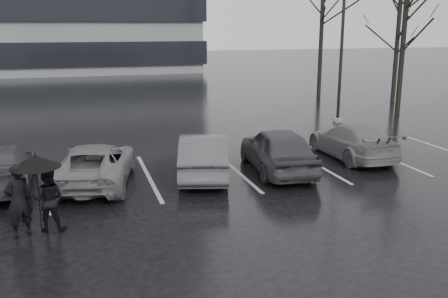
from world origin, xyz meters
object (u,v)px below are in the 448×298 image
car_main (278,149)px  lamp_post (342,41)px  car_west_b (95,164)px  pedestrian_left (18,201)px  car_east (352,141)px  tree_east (404,36)px  car_west_a (203,155)px  car_west_c (0,166)px  tree_ne (397,43)px  pedestrian_right (48,199)px  tree_north (321,30)px

car_main → lamp_post: lamp_post is taller
car_west_b → pedestrian_left: bearing=74.5°
car_east → tree_east: tree_east is taller
pedestrian_left → car_east: bearing=168.8°
car_east → tree_east: bearing=-133.5°
car_main → lamp_post: size_ratio=0.50×
pedestrian_left → tree_east: size_ratio=0.21×
car_west_a → car_west_c: bearing=8.5°
tree_east → car_main: bearing=-141.7°
car_east → tree_ne: (9.51, 11.22, 2.89)m
car_west_a → lamp_post: lamp_post is taller
car_main → pedestrian_right: 7.37m
car_main → car_east: bearing=-160.0°
lamp_post → tree_ne: bearing=37.3°
car_west_a → car_west_b: car_west_a is taller
tree_east → lamp_post: bearing=-166.0°
car_west_c → pedestrian_right: 3.98m
car_west_a → pedestrian_right: (-4.39, -3.09, 0.06)m
pedestrian_left → lamp_post: size_ratio=0.20×
car_west_b → tree_north: tree_north is taller
pedestrian_right → tree_north: tree_north is taller
car_main → tree_ne: bearing=-131.1°
pedestrian_left → tree_north: 24.78m
car_west_c → pedestrian_left: 3.98m
car_west_a → tree_east: size_ratio=0.51×
pedestrian_right → tree_east: bearing=-134.5°
car_main → car_west_c: 8.27m
car_west_b → lamp_post: (11.69, 6.70, 3.23)m
car_west_a → car_east: (5.54, 0.65, -0.06)m
car_east → pedestrian_right: pedestrian_right is taller
tree_ne → lamp_post: bearing=-142.7°
car_main → tree_ne: 17.70m
car_main → pedestrian_right: size_ratio=2.86×
car_main → pedestrian_left: 8.00m
car_east → car_main: bearing=15.3°
car_east → pedestrian_left: size_ratio=2.52×
car_main → tree_north: size_ratio=0.49×
car_west_b → tree_east: (15.77, 7.72, 3.40)m
pedestrian_left → tree_east: tree_east is taller
car_west_c → pedestrian_left: pedestrian_left is taller
car_main → car_east: size_ratio=1.00×
tree_north → car_east: bearing=-112.9°
car_west_c → tree_ne: tree_ne is taller
car_west_a → lamp_post: 11.34m
car_east → pedestrian_left: pedestrian_left is taller
car_west_c → lamp_post: lamp_post is taller
car_east → tree_north: (6.01, 14.22, 3.64)m
pedestrian_left → tree_ne: 25.25m
pedestrian_right → pedestrian_left: bearing=28.4°
pedestrian_right → tree_ne: size_ratio=0.21×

